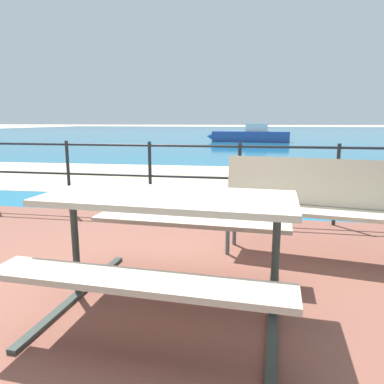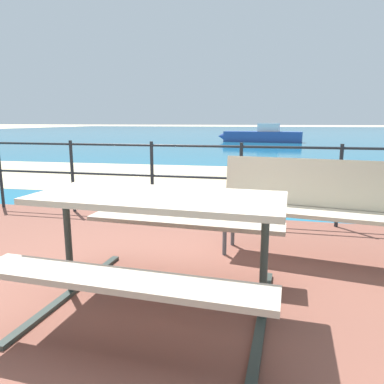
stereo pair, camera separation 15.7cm
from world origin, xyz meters
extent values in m
plane|color=beige|center=(0.00, 0.00, 0.00)|extent=(240.00, 240.00, 0.00)
cube|color=brown|center=(0.00, 0.00, 0.03)|extent=(6.40, 5.20, 0.06)
cube|color=#196B8E|center=(0.00, 40.00, 0.01)|extent=(90.00, 90.00, 0.01)
cube|color=tan|center=(0.00, 6.26, 0.01)|extent=(54.09, 5.63, 0.01)
cube|color=tan|center=(0.24, 0.11, 0.84)|extent=(1.68, 0.79, 0.04)
cube|color=tan|center=(0.21, -0.47, 0.52)|extent=(1.66, 0.35, 0.04)
cube|color=tan|center=(0.27, 0.69, 0.52)|extent=(1.66, 0.35, 0.04)
cylinder|color=#2D3833|center=(-0.46, 0.15, 0.45)|extent=(0.05, 0.05, 0.78)
cube|color=#2D3833|center=(-0.46, 0.15, 0.07)|extent=(0.14, 1.42, 0.03)
cylinder|color=#2D3833|center=(0.94, 0.08, 0.45)|extent=(0.05, 0.05, 0.78)
cube|color=#2D3833|center=(0.94, 0.08, 0.07)|extent=(0.14, 1.42, 0.03)
cube|color=#BCAD93|center=(1.37, 1.22, 0.52)|extent=(1.82, 0.68, 0.04)
cube|color=#BCAD93|center=(1.40, 1.40, 0.77)|extent=(1.77, 0.35, 0.45)
cylinder|color=#4C5156|center=(0.55, 1.20, 0.29)|extent=(0.04, 0.04, 0.46)
cylinder|color=#4C5156|center=(0.60, 1.50, 0.29)|extent=(0.04, 0.04, 0.46)
cylinder|color=#1E2328|center=(-2.95, 2.43, 0.57)|extent=(0.04, 0.04, 1.01)
cylinder|color=#1E2328|center=(-1.77, 2.43, 0.57)|extent=(0.04, 0.04, 1.01)
cylinder|color=#1E2328|center=(-0.59, 2.43, 0.57)|extent=(0.04, 0.04, 1.01)
cylinder|color=#1E2328|center=(0.59, 2.43, 0.57)|extent=(0.04, 0.04, 1.01)
cylinder|color=#1E2328|center=(1.77, 2.43, 0.57)|extent=(0.04, 0.04, 1.01)
cylinder|color=#1E2328|center=(0.00, 2.43, 1.02)|extent=(5.90, 0.03, 0.03)
cylinder|color=#1E2328|center=(0.00, 2.43, 0.62)|extent=(5.90, 0.03, 0.03)
cube|color=#2D478C|center=(0.36, 21.43, 0.34)|extent=(4.95, 1.75, 0.67)
cube|color=silver|center=(0.72, 21.39, 0.93)|extent=(1.39, 0.84, 0.51)
cone|color=#2D478C|center=(-2.29, 21.77, 0.34)|extent=(0.57, 0.66, 0.60)
camera|label=1|loc=(0.80, -2.13, 1.34)|focal=33.62mm
camera|label=2|loc=(0.96, -2.10, 1.34)|focal=33.62mm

